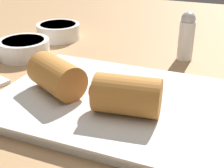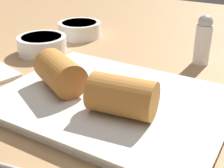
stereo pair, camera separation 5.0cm
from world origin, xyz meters
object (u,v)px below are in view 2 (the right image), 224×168
(dipping_bowl_near, at_px, (42,44))
(salt_shaker, at_px, (203,40))
(serving_plate, at_px, (112,102))
(dipping_bowl_far, at_px, (80,29))

(dipping_bowl_near, xyz_separation_m, salt_shaker, (0.27, 0.09, 0.03))
(serving_plate, relative_size, dipping_bowl_near, 3.19)
(dipping_bowl_near, height_order, dipping_bowl_far, same)
(serving_plate, xyz_separation_m, dipping_bowl_far, (-0.21, 0.22, 0.01))
(serving_plate, xyz_separation_m, dipping_bowl_near, (-0.21, 0.11, 0.01))
(serving_plate, height_order, dipping_bowl_near, dipping_bowl_near)
(salt_shaker, bearing_deg, dipping_bowl_near, -160.51)
(dipping_bowl_near, bearing_deg, serving_plate, -26.99)
(serving_plate, xyz_separation_m, salt_shaker, (0.05, 0.20, 0.03))
(serving_plate, distance_m, dipping_bowl_near, 0.24)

